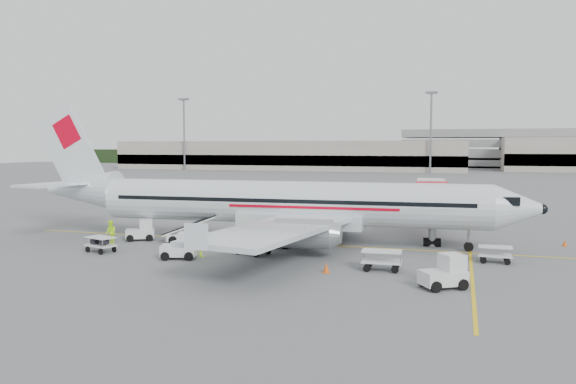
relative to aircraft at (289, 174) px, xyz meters
name	(u,v)px	position (x,y,z in m)	size (l,w,h in m)	color
ground	(280,243)	(-0.70, 0.06, -5.39)	(360.00, 360.00, 0.00)	#56595B
stripe_lead	(280,243)	(-0.70, 0.06, -5.38)	(44.00, 0.20, 0.01)	yellow
stripe_cross	(472,279)	(13.30, -7.94, -5.38)	(0.20, 20.00, 0.01)	yellow
terminal_west	(287,155)	(-40.70, 130.06, -0.89)	(110.00, 22.00, 9.00)	gray
parking_garage	(499,147)	(24.30, 160.06, 1.61)	(62.00, 24.00, 14.00)	slate
treeline	(425,158)	(-0.70, 175.06, -2.39)	(300.00, 3.00, 6.00)	black
mast_west	(184,135)	(-70.70, 118.06, 5.61)	(3.20, 1.20, 22.00)	slate
mast_center	(431,133)	(4.30, 118.06, 5.61)	(3.20, 1.20, 22.00)	slate
aircraft	(289,174)	(0.00, 0.00, 0.00)	(39.10, 30.65, 10.78)	silver
jet_bridge	(431,208)	(10.19, 8.13, -3.15)	(3.19, 17.03, 4.47)	silver
belt_loader	(192,225)	(-7.24, -1.94, -4.03)	(5.01, 1.88, 2.71)	silver
tug_fore	(443,272)	(11.78, -10.65, -4.49)	(2.34, 1.34, 1.81)	silver
tug_mid	(179,246)	(-5.25, -7.78, -4.50)	(2.29, 1.31, 1.77)	silver
tug_aft	(140,230)	(-11.70, -2.12, -4.55)	(2.18, 1.25, 1.68)	silver
cart_loaded_a	(253,245)	(-1.10, -4.91, -4.75)	(2.45, 1.45, 1.28)	silver
cart_loaded_b	(101,244)	(-11.61, -7.37, -4.83)	(2.14, 1.26, 1.11)	silver
cart_empty_a	(382,260)	(8.12, -7.33, -4.77)	(2.36, 1.40, 1.23)	silver
cart_empty_b	(495,254)	(14.78, -2.90, -4.85)	(2.06, 1.22, 1.08)	silver
cone_nose	(565,243)	(20.09, 4.96, -5.12)	(0.33, 0.33, 0.54)	#E1510C
cone_port	(383,212)	(4.53, 20.20, -5.11)	(0.34, 0.34, 0.55)	#E1510C
cone_stbd	(326,267)	(5.07, -8.90, -5.07)	(0.39, 0.39, 0.63)	#E1510C
crew_a	(240,238)	(-2.67, -3.37, -4.58)	(0.59, 0.39, 1.63)	#AAE615
crew_b	(111,232)	(-12.88, -4.35, -4.47)	(0.89, 0.70, 1.84)	#AAE615
crew_c	(202,244)	(-4.10, -6.71, -4.53)	(1.11, 0.64, 1.72)	#AAE615
crew_d	(194,241)	(-5.26, -5.56, -4.53)	(1.01, 0.42, 1.73)	#AAE615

